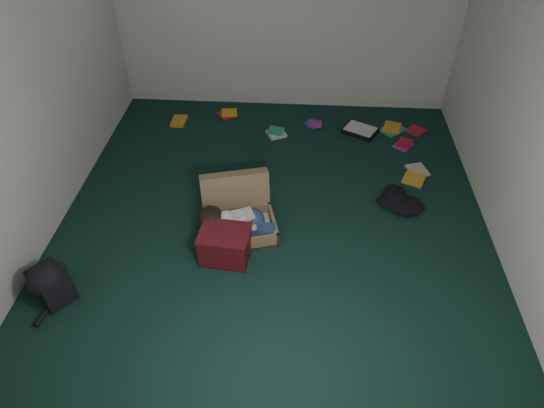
# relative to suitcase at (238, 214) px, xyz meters

# --- Properties ---
(floor) EXTENTS (4.50, 4.50, 0.00)m
(floor) POSITION_rel_suitcase_xyz_m (0.32, 0.06, -0.14)
(floor) COLOR black
(floor) RESTS_ON ground
(wall_back) EXTENTS (4.50, 0.00, 4.50)m
(wall_back) POSITION_rel_suitcase_xyz_m (0.32, 2.31, 1.16)
(wall_back) COLOR silver
(wall_back) RESTS_ON ground
(wall_front) EXTENTS (4.50, 0.00, 4.50)m
(wall_front) POSITION_rel_suitcase_xyz_m (0.32, -2.19, 1.16)
(wall_front) COLOR silver
(wall_front) RESTS_ON ground
(wall_left) EXTENTS (0.00, 4.50, 4.50)m
(wall_left) POSITION_rel_suitcase_xyz_m (-1.68, 0.06, 1.16)
(wall_left) COLOR silver
(wall_left) RESTS_ON ground
(wall_right) EXTENTS (0.00, 4.50, 4.50)m
(wall_right) POSITION_rel_suitcase_xyz_m (2.32, 0.06, 1.16)
(wall_right) COLOR silver
(wall_right) RESTS_ON ground
(suitcase) EXTENTS (0.77, 0.76, 0.46)m
(suitcase) POSITION_rel_suitcase_xyz_m (0.00, 0.00, 0.00)
(suitcase) COLOR olive
(suitcase) RESTS_ON floor
(person) EXTENTS (0.70, 0.35, 0.29)m
(person) POSITION_rel_suitcase_xyz_m (-0.00, -0.16, 0.04)
(person) COLOR silver
(person) RESTS_ON suitcase
(maroon_bin) EXTENTS (0.45, 0.37, 0.29)m
(maroon_bin) POSITION_rel_suitcase_xyz_m (-0.06, -0.42, 0.01)
(maroon_bin) COLOR #4E0F14
(maroon_bin) RESTS_ON floor
(backpack) EXTENTS (0.55, 0.54, 0.26)m
(backpack) POSITION_rel_suitcase_xyz_m (-1.38, -0.92, -0.01)
(backpack) COLOR black
(backpack) RESTS_ON floor
(clothing_pile) EXTENTS (0.47, 0.40, 0.14)m
(clothing_pile) POSITION_rel_suitcase_xyz_m (1.47, 0.40, -0.07)
(clothing_pile) COLOR black
(clothing_pile) RESTS_ON floor
(paper_tray) EXTENTS (0.47, 0.43, 0.05)m
(paper_tray) POSITION_rel_suitcase_xyz_m (1.25, 1.69, -0.11)
(paper_tray) COLOR black
(paper_tray) RESTS_ON floor
(book_scatter) EXTENTS (3.11, 1.43, 0.02)m
(book_scatter) POSITION_rel_suitcase_xyz_m (0.96, 1.56, -0.13)
(book_scatter) COLOR gold
(book_scatter) RESTS_ON floor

